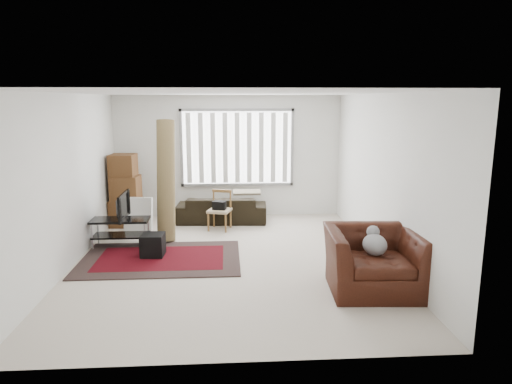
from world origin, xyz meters
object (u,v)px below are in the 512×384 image
tv_stand (121,227)px  moving_boxes (125,193)px  sofa (222,205)px  armchair (375,256)px  side_chair (220,208)px

tv_stand → moving_boxes: 1.47m
moving_boxes → sofa: bearing=4.8°
sofa → armchair: 4.33m
moving_boxes → armchair: size_ratio=1.09×
sofa → side_chair: 0.61m
tv_stand → sofa: 2.40m
side_chair → tv_stand: bearing=-134.4°
moving_boxes → armchair: 5.49m
moving_boxes → side_chair: moving_boxes is taller
tv_stand → sofa: bearing=41.5°
tv_stand → armchair: bearing=-28.9°
armchair → tv_stand: bearing=154.8°
side_chair → armchair: 3.84m
side_chair → moving_boxes: bearing=-176.2°
moving_boxes → side_chair: size_ratio=1.88×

